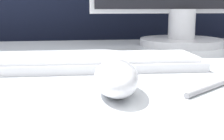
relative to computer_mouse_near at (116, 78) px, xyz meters
name	(u,v)px	position (x,y,z in m)	size (l,w,h in m)	color
partition_panel	(63,34)	(-0.08, 0.77, -0.01)	(5.00, 0.03, 1.42)	black
computer_mouse_near	(116,78)	(0.00, 0.00, 0.00)	(0.07, 0.13, 0.04)	silver
keyboard	(86,62)	(-0.03, 0.17, -0.01)	(0.42, 0.12, 0.02)	silver
pen	(215,85)	(0.14, 0.01, -0.02)	(0.12, 0.09, 0.01)	#99999E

